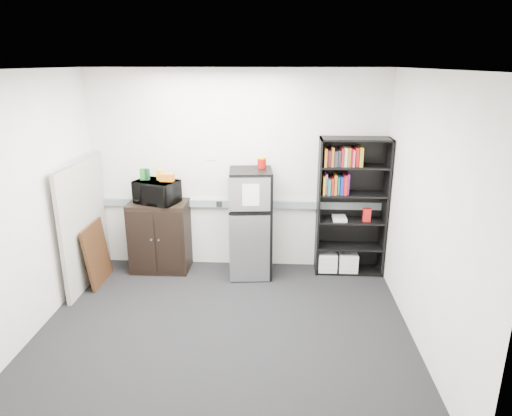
{
  "coord_description": "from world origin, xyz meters",
  "views": [
    {
      "loc": [
        0.57,
        -4.25,
        2.76
      ],
      "look_at": [
        0.3,
        0.9,
        1.11
      ],
      "focal_mm": 32.0,
      "sensor_mm": 36.0,
      "label": 1
    }
  ],
  "objects_px": {
    "cabinet": "(160,236)",
    "refrigerator": "(251,223)",
    "cubicle_partition": "(84,223)",
    "bookshelf": "(350,204)",
    "microwave": "(157,192)"
  },
  "relations": [
    {
      "from": "cubicle_partition",
      "to": "microwave",
      "type": "relative_size",
      "value": 2.96
    },
    {
      "from": "cabinet",
      "to": "bookshelf",
      "type": "bearing_deg",
      "value": 1.47
    },
    {
      "from": "bookshelf",
      "to": "microwave",
      "type": "xyz_separation_m",
      "value": [
        -2.56,
        -0.08,
        0.15
      ]
    },
    {
      "from": "bookshelf",
      "to": "refrigerator",
      "type": "bearing_deg",
      "value": -173.63
    },
    {
      "from": "bookshelf",
      "to": "refrigerator",
      "type": "distance_m",
      "value": 1.34
    },
    {
      "from": "bookshelf",
      "to": "cabinet",
      "type": "bearing_deg",
      "value": -178.53
    },
    {
      "from": "cabinet",
      "to": "cubicle_partition",
      "type": "bearing_deg",
      "value": -153.65
    },
    {
      "from": "cubicle_partition",
      "to": "refrigerator",
      "type": "distance_m",
      "value": 2.13
    },
    {
      "from": "cabinet",
      "to": "refrigerator",
      "type": "distance_m",
      "value": 1.28
    },
    {
      "from": "cabinet",
      "to": "microwave",
      "type": "height_order",
      "value": "microwave"
    },
    {
      "from": "cubicle_partition",
      "to": "microwave",
      "type": "height_order",
      "value": "cubicle_partition"
    },
    {
      "from": "cubicle_partition",
      "to": "cabinet",
      "type": "xyz_separation_m",
      "value": [
        0.85,
        0.42,
        -0.33
      ]
    },
    {
      "from": "cubicle_partition",
      "to": "cabinet",
      "type": "distance_m",
      "value": 1.0
    },
    {
      "from": "refrigerator",
      "to": "cubicle_partition",
      "type": "bearing_deg",
      "value": -175.96
    },
    {
      "from": "cubicle_partition",
      "to": "microwave",
      "type": "distance_m",
      "value": 0.99
    }
  ]
}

